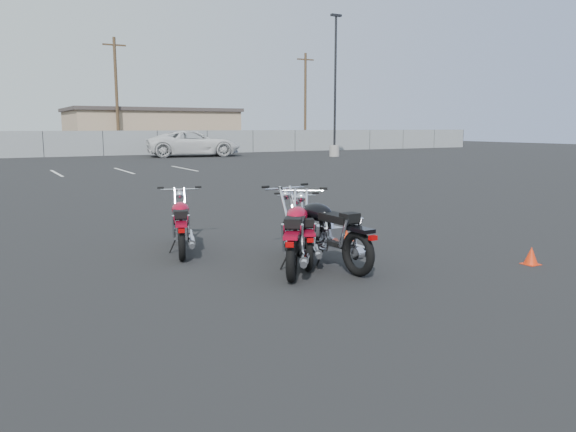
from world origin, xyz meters
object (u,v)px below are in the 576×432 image
motorcycle_rear_red (297,235)px  white_van (194,136)px  motorcycle_front_red (182,225)px  motorcycle_second_black (325,231)px  motorcycle_third_red (303,233)px

motorcycle_rear_red → white_van: (9.54, 31.17, 0.94)m
motorcycle_front_red → motorcycle_rear_red: (1.12, -1.92, 0.04)m
motorcycle_rear_red → white_van: 32.61m
motorcycle_second_black → motorcycle_rear_red: 0.49m
motorcycle_second_black → motorcycle_third_red: motorcycle_second_black is taller
motorcycle_front_red → white_van: size_ratio=0.27×
motorcycle_second_black → motorcycle_third_red: bearing=111.5°
motorcycle_front_red → white_van: bearing=70.0°
motorcycle_third_red → motorcycle_rear_red: bearing=-131.7°
motorcycle_third_red → motorcycle_second_black: bearing=-68.5°
motorcycle_second_black → white_van: 32.49m
motorcycle_second_black → motorcycle_rear_red: motorcycle_second_black is taller
motorcycle_rear_red → white_van: bearing=73.0°
motorcycle_third_red → motorcycle_front_red: bearing=133.2°
motorcycle_front_red → motorcycle_third_red: size_ratio=1.05×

